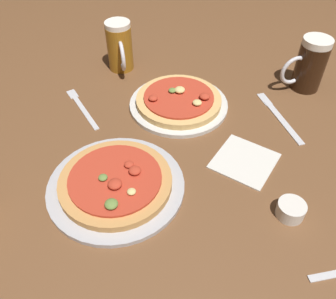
{
  "coord_description": "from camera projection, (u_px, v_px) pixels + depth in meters",
  "views": [
    {
      "loc": [
        0.1,
        -0.63,
        0.64
      ],
      "look_at": [
        0.0,
        0.0,
        0.02
      ],
      "focal_mm": 37.6,
      "sensor_mm": 36.0,
      "label": 1
    }
  ],
  "objects": [
    {
      "name": "beer_mug_amber",
      "position": [
        120.0,
        47.0,
        1.14
      ],
      "size": [
        0.08,
        0.14,
        0.16
      ],
      "color": "#9E6619",
      "rests_on": "ground_plane"
    },
    {
      "name": "ramekin_sauce",
      "position": [
        291.0,
        210.0,
        0.75
      ],
      "size": [
        0.06,
        0.06,
        0.03
      ],
      "primitive_type": "cylinder",
      "color": "silver",
      "rests_on": "ground_plane"
    },
    {
      "name": "pizza_plate_far",
      "position": [
        179.0,
        102.0,
        1.03
      ],
      "size": [
        0.29,
        0.29,
        0.05
      ],
      "color": "silver",
      "rests_on": "ground_plane"
    },
    {
      "name": "beer_mug_pale",
      "position": [
        309.0,
        65.0,
        1.06
      ],
      "size": [
        0.14,
        0.1,
        0.16
      ],
      "color": "black",
      "rests_on": "ground_plane"
    },
    {
      "name": "pizza_plate_near",
      "position": [
        116.0,
        183.0,
        0.81
      ],
      "size": [
        0.32,
        0.32,
        0.05
      ],
      "color": "#B2B2B7",
      "rests_on": "ground_plane"
    },
    {
      "name": "fork_left",
      "position": [
        82.0,
        107.0,
        1.04
      ],
      "size": [
        0.15,
        0.18,
        0.01
      ],
      "color": "silver",
      "rests_on": "ground_plane"
    },
    {
      "name": "knife_right",
      "position": [
        279.0,
        116.0,
        1.01
      ],
      "size": [
        0.12,
        0.23,
        0.01
      ],
      "color": "silver",
      "rests_on": "ground_plane"
    },
    {
      "name": "ground_plane",
      "position": [
        168.0,
        159.0,
        0.91
      ],
      "size": [
        2.4,
        2.4,
        0.03
      ],
      "primitive_type": "cube",
      "color": "brown"
    },
    {
      "name": "napkin_folded",
      "position": [
        245.0,
        160.0,
        0.88
      ],
      "size": [
        0.19,
        0.19,
        0.01
      ],
      "primitive_type": "cube",
      "rotation": [
        0.0,
        0.0,
        -0.43
      ],
      "color": "silver",
      "rests_on": "ground_plane"
    }
  ]
}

